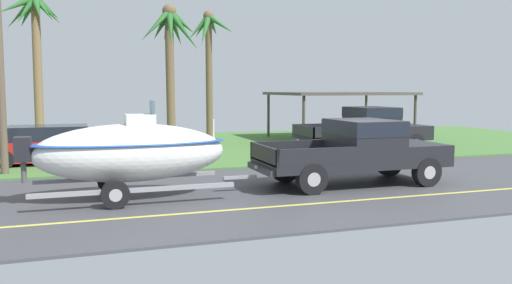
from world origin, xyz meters
TOP-DOWN VIEW (x-y plane):
  - ground at (0.00, 8.38)m, footprint 36.00×22.00m
  - pickup_truck_towing at (0.17, 0.16)m, footprint 5.52×2.15m
  - boat_on_trailer at (-6.22, 0.16)m, footprint 5.81×2.19m
  - parked_pickup_background at (4.41, 6.77)m, footprint 5.84×2.15m
  - parked_sedan_near at (-8.21, 7.16)m, footprint 4.74×1.94m
  - carport_awning at (5.60, 11.96)m, footprint 6.59×5.24m
  - palm_tree_near_left at (-0.62, 14.76)m, footprint 2.68×2.45m
  - palm_tree_near_right at (-3.38, 10.71)m, footprint 2.68×2.74m
  - palm_tree_mid at (-9.19, 14.79)m, footprint 2.92×2.71m

SIDE VIEW (x-z plane):
  - ground at x=0.00m, z-range -0.07..0.04m
  - parked_sedan_near at x=-8.21m, z-range -0.02..1.36m
  - pickup_truck_towing at x=0.17m, z-range 0.11..1.93m
  - parked_pickup_background at x=4.41m, z-range 0.10..2.01m
  - boat_on_trailer at x=-6.22m, z-range -0.05..2.35m
  - carport_awning at x=5.60m, z-range 1.14..3.64m
  - palm_tree_near_right at x=-3.38m, z-range 1.54..7.92m
  - palm_tree_near_left at x=-0.62m, z-range 1.63..8.42m
  - palm_tree_mid at x=-9.19m, z-range 1.85..9.18m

